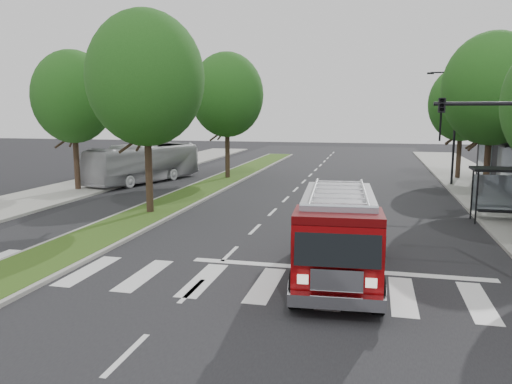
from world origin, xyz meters
TOP-DOWN VIEW (x-y plane):
  - ground at (0.00, 0.00)m, footprint 140.00×140.00m
  - sidewalk_left at (-14.50, 10.00)m, footprint 5.00×80.00m
  - median at (-6.00, 18.00)m, footprint 3.00×50.00m
  - bus_shelter at (11.20, 8.15)m, footprint 3.20×1.60m
  - tree_right_mid at (11.50, 14.00)m, footprint 5.60×5.60m
  - tree_right_far at (11.50, 24.00)m, footprint 5.00×5.00m
  - tree_median_near at (-6.00, 6.00)m, footprint 5.80×5.80m
  - tree_median_far at (-6.00, 20.00)m, footprint 5.60×5.60m
  - tree_left_mid at (-14.00, 12.00)m, footprint 5.20×5.20m
  - streetlight_right_far at (10.35, 20.00)m, footprint 2.11×0.20m
  - fire_engine at (4.02, -1.40)m, footprint 2.92×8.14m
  - city_bus at (-11.54, 16.90)m, footprint 5.26×10.50m

SIDE VIEW (x-z plane):
  - ground at x=0.00m, z-range 0.00..0.00m
  - sidewalk_left at x=-14.50m, z-range 0.00..0.15m
  - median at x=-6.00m, z-range 0.00..0.16m
  - fire_engine at x=4.02m, z-range -0.06..2.72m
  - city_bus at x=-11.54m, z-range 0.00..2.85m
  - bus_shelter at x=11.20m, z-range 0.73..3.34m
  - streetlight_right_far at x=10.35m, z-range 0.48..8.48m
  - tree_right_far at x=11.50m, z-range 1.47..10.20m
  - tree_left_mid at x=-14.00m, z-range 1.58..10.74m
  - tree_right_mid at x=11.50m, z-range 1.63..11.35m
  - tree_median_far at x=-6.00m, z-range 1.63..11.35m
  - tree_median_near at x=-6.00m, z-range 1.73..11.89m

